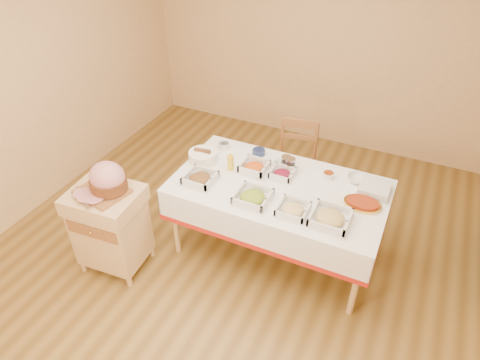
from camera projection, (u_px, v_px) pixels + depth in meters
name	position (u px, v px, depth m)	size (l,w,h in m)	color
room_shell	(232.00, 140.00, 3.22)	(5.00, 5.00, 5.00)	brown
dining_table	(278.00, 200.00, 3.75)	(1.82, 1.02, 0.76)	#D9B177
butcher_cart	(110.00, 225.00, 3.69)	(0.61, 0.52, 0.82)	#D9B177
dining_chair	(295.00, 164.00, 4.44)	(0.48, 0.46, 0.92)	#965E31
ham_on_board	(107.00, 180.00, 3.42)	(0.42, 0.40, 0.28)	#965E31
serving_dish_a	(200.00, 178.00, 3.68)	(0.25, 0.25, 0.11)	silver
serving_dish_b	(253.00, 197.00, 3.47)	(0.27, 0.27, 0.11)	silver
serving_dish_c	(293.00, 209.00, 3.35)	(0.24, 0.24, 0.10)	silver
serving_dish_d	(330.00, 218.00, 3.26)	(0.29, 0.29, 0.11)	silver
serving_dish_e	(254.00, 167.00, 3.82)	(0.24, 0.23, 0.11)	silver
serving_dish_f	(282.00, 174.00, 3.75)	(0.21, 0.20, 0.09)	silver
small_bowl_left	(224.00, 145.00, 4.13)	(0.11, 0.11, 0.05)	silver
small_bowl_mid	(259.00, 152.00, 4.04)	(0.12, 0.12, 0.05)	navy
small_bowl_right	(328.00, 175.00, 3.73)	(0.11, 0.11, 0.05)	silver
bowl_white_imported	(281.00, 164.00, 3.89)	(0.14, 0.14, 0.03)	silver
bowl_small_imported	(357.00, 179.00, 3.69)	(0.17, 0.17, 0.05)	silver
preserve_jar_left	(286.00, 163.00, 3.84)	(0.09, 0.09, 0.12)	silver
preserve_jar_right	(290.00, 165.00, 3.82)	(0.09, 0.09, 0.12)	silver
mustard_bottle	(230.00, 162.00, 3.80)	(0.06, 0.06, 0.18)	gold
bread_basket	(203.00, 156.00, 3.94)	(0.26, 0.26, 0.12)	white
plate_stack	(374.00, 189.00, 3.56)	(0.25, 0.25, 0.07)	silver
brass_platter	(362.00, 203.00, 3.43)	(0.31, 0.22, 0.04)	gold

